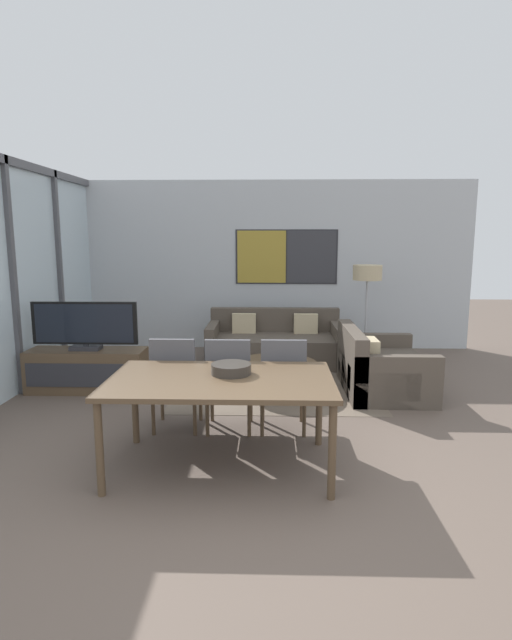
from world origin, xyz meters
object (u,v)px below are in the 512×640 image
object	(u,v)px
coffee_table	(276,370)
dining_table	(221,386)
sofa_side	(378,370)
tv_console	(87,370)
sofa_main	(275,345)
fruit_bowl	(231,368)
television	(85,326)
dining_chair_left	(175,378)
dining_chair_right	(283,380)
floor_lamp	(367,278)
dining_chair_centre	(229,379)

from	to	relation	value
coffee_table	dining_table	size ratio (longest dim) A/B	0.56
sofa_side	tv_console	bearing A→B (deg)	91.33
sofa_main	fruit_bowl	size ratio (longest dim) A/B	6.03
television	coffee_table	bearing A→B (deg)	0.43
sofa_side	coffee_table	xyz separation A→B (m)	(-1.25, -0.06, 0.01)
sofa_main	coffee_table	world-z (taller)	sofa_main
television	dining_chair_left	distance (m)	1.85
television	dining_chair_left	world-z (taller)	television
dining_chair_right	floor_lamp	bearing A→B (deg)	64.59
dining_table	tv_console	bearing A→B (deg)	132.55
television	dining_chair_right	bearing A→B (deg)	-27.73
television	sofa_main	distance (m)	2.82
television	dining_chair_left	bearing A→B (deg)	-42.99
dining_chair_left	tv_console	bearing A→B (deg)	137.03
sofa_side	dining_chair_left	distance (m)	2.62
dining_table	dining_chair_left	bearing A→B (deg)	123.83
tv_console	fruit_bowl	size ratio (longest dim) A/B	4.29
dining_chair_centre	dining_table	bearing A→B (deg)	-90.00
television	sofa_side	world-z (taller)	television
dining_chair_centre	floor_lamp	world-z (taller)	floor_lamp
tv_console	dining_chair_right	world-z (taller)	dining_chair_right
coffee_table	television	bearing A→B (deg)	-179.57
sofa_main	dining_table	world-z (taller)	sofa_main
dining_table	dining_chair_centre	size ratio (longest dim) A/B	1.92
dining_table	dining_chair_centre	bearing A→B (deg)	90.00
sofa_main	coffee_table	xyz separation A→B (m)	(-0.00, -1.48, 0.01)
television	fruit_bowl	size ratio (longest dim) A/B	3.87
coffee_table	floor_lamp	xyz separation A→B (m)	(1.35, 1.47, 1.01)
sofa_main	dining_chair_left	distance (m)	2.92
television	sofa_side	bearing A→B (deg)	1.32
tv_console	dining_table	world-z (taller)	dining_table
fruit_bowl	sofa_main	bearing A→B (deg)	83.38
sofa_main	coffee_table	distance (m)	1.48
television	dining_table	xyz separation A→B (m)	(1.86, -2.02, -0.12)
dining_chair_left	dining_chair_centre	world-z (taller)	same
coffee_table	dining_chair_right	size ratio (longest dim) A/B	1.08
sofa_side	dining_chair_right	distance (m)	1.81
television	coffee_table	size ratio (longest dim) A/B	1.26
dining_table	floor_lamp	xyz separation A→B (m)	(1.82, 3.51, 0.58)
tv_console	sofa_main	world-z (taller)	sofa_main
fruit_bowl	tv_console	bearing A→B (deg)	135.40
dining_chair_left	dining_chair_centre	distance (m)	0.52
dining_chair_centre	fruit_bowl	bearing A→B (deg)	-83.46
sofa_main	dining_chair_centre	distance (m)	2.81
dining_table	dining_chair_centre	distance (m)	0.78
sofa_side	sofa_main	bearing A→B (deg)	41.56
dining_chair_left	fruit_bowl	xyz separation A→B (m)	(0.60, -0.66, 0.29)
dining_chair_left	dining_chair_centre	xyz separation A→B (m)	(0.52, -0.02, 0.00)
tv_console	dining_chair_left	xyz separation A→B (m)	(1.33, -1.24, 0.27)
sofa_side	dining_chair_left	world-z (taller)	dining_chair_left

